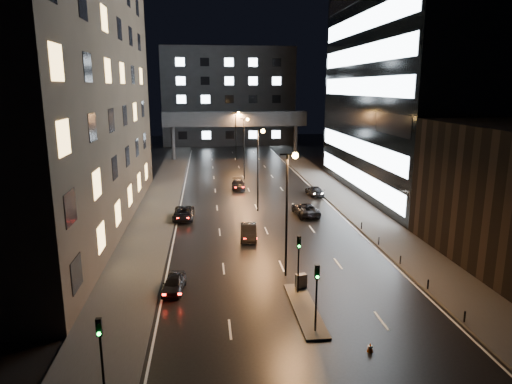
% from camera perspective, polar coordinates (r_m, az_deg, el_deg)
% --- Properties ---
extents(ground, '(160.00, 160.00, 0.00)m').
position_cam_1_polar(ground, '(68.31, -0.92, 0.28)').
color(ground, black).
rests_on(ground, ground).
extents(sidewalk_left, '(5.00, 110.00, 0.15)m').
position_cam_1_polar(sidewalk_left, '(63.45, -11.80, -0.93)').
color(sidewalk_left, '#383533').
rests_on(sidewalk_left, ground).
extents(sidewalk_right, '(5.00, 110.00, 0.15)m').
position_cam_1_polar(sidewalk_right, '(65.87, 10.39, -0.35)').
color(sidewalk_right, '#383533').
rests_on(sidewalk_right, ground).
extents(building_left, '(15.00, 48.00, 40.00)m').
position_cam_1_polar(building_left, '(53.12, -25.31, 17.16)').
color(building_left, '#2D2319').
rests_on(building_left, ground).
extents(building_right_glass, '(20.00, 36.00, 45.00)m').
position_cam_1_polar(building_right_glass, '(70.12, 21.30, 18.26)').
color(building_right_glass, black).
rests_on(building_right_glass, ground).
extents(building_far, '(34.00, 14.00, 25.00)m').
position_cam_1_polar(building_far, '(124.52, -3.52, 11.82)').
color(building_far, '#333335').
rests_on(building_far, ground).
extents(skybridge, '(30.00, 3.00, 10.00)m').
position_cam_1_polar(skybridge, '(96.77, -2.64, 9.02)').
color(skybridge, '#333335').
rests_on(skybridge, ground).
extents(median_island, '(1.60, 8.00, 0.15)m').
position_cam_1_polar(median_island, '(32.72, 6.13, -14.35)').
color(median_island, '#383533').
rests_on(median_island, ground).
extents(traffic_signal_near, '(0.28, 0.34, 4.40)m').
position_cam_1_polar(traffic_signal_near, '(33.72, 5.35, -7.86)').
color(traffic_signal_near, black).
rests_on(traffic_signal_near, median_island).
extents(traffic_signal_far, '(0.28, 0.34, 4.40)m').
position_cam_1_polar(traffic_signal_far, '(28.77, 7.58, -11.72)').
color(traffic_signal_far, black).
rests_on(traffic_signal_far, median_island).
extents(traffic_signal_corner, '(0.28, 0.34, 4.40)m').
position_cam_1_polar(traffic_signal_corner, '(24.25, -18.84, -17.77)').
color(traffic_signal_corner, black).
rests_on(traffic_signal_corner, ground).
extents(bollard_row, '(0.12, 25.12, 0.90)m').
position_cam_1_polar(bollard_row, '(39.53, 19.06, -9.45)').
color(bollard_row, black).
rests_on(bollard_row, ground).
extents(streetlight_near, '(1.45, 0.50, 10.15)m').
position_cam_1_polar(streetlight_near, '(35.96, 4.13, -0.81)').
color(streetlight_near, black).
rests_on(streetlight_near, ground).
extents(streetlight_mid_a, '(1.45, 0.50, 10.15)m').
position_cam_1_polar(streetlight_mid_a, '(55.38, 0.40, 4.12)').
color(streetlight_mid_a, black).
rests_on(streetlight_mid_a, ground).
extents(streetlight_mid_b, '(1.45, 0.50, 10.15)m').
position_cam_1_polar(streetlight_mid_b, '(75.10, -1.40, 6.47)').
color(streetlight_mid_b, black).
rests_on(streetlight_mid_b, ground).
extents(streetlight_far, '(1.45, 0.50, 10.15)m').
position_cam_1_polar(streetlight_far, '(94.94, -2.45, 7.83)').
color(streetlight_far, black).
rests_on(streetlight_far, ground).
extents(car_away_a, '(1.92, 3.87, 1.27)m').
position_cam_1_polar(car_away_a, '(35.58, -10.23, -11.15)').
color(car_away_a, black).
rests_on(car_away_a, ground).
extents(car_away_b, '(1.94, 4.63, 1.49)m').
position_cam_1_polar(car_away_b, '(46.33, -0.94, -5.00)').
color(car_away_b, black).
rests_on(car_away_b, ground).
extents(car_away_c, '(2.46, 5.08, 1.39)m').
position_cam_1_polar(car_away_c, '(53.76, -9.04, -2.66)').
color(car_away_c, black).
rests_on(car_away_c, ground).
extents(car_away_d, '(2.07, 4.76, 1.37)m').
position_cam_1_polar(car_away_d, '(68.71, -2.22, 0.93)').
color(car_away_d, black).
rests_on(car_away_d, ground).
extents(car_toward_a, '(2.85, 5.47, 1.47)m').
position_cam_1_polar(car_toward_a, '(55.06, 6.19, -2.15)').
color(car_toward_a, black).
rests_on(car_toward_a, ground).
extents(car_toward_b, '(2.11, 4.58, 1.30)m').
position_cam_1_polar(car_toward_b, '(65.27, 7.35, 0.15)').
color(car_toward_b, black).
rests_on(car_toward_b, ground).
extents(utility_cabinet, '(0.90, 0.68, 1.08)m').
position_cam_1_polar(utility_cabinet, '(35.43, 5.65, -11.00)').
color(utility_cabinet, '#545456').
rests_on(utility_cabinet, median_island).
extents(cone_b, '(0.44, 0.44, 0.55)m').
position_cam_1_polar(cone_b, '(28.84, 14.09, -18.29)').
color(cone_b, '#EA550C').
rests_on(cone_b, ground).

